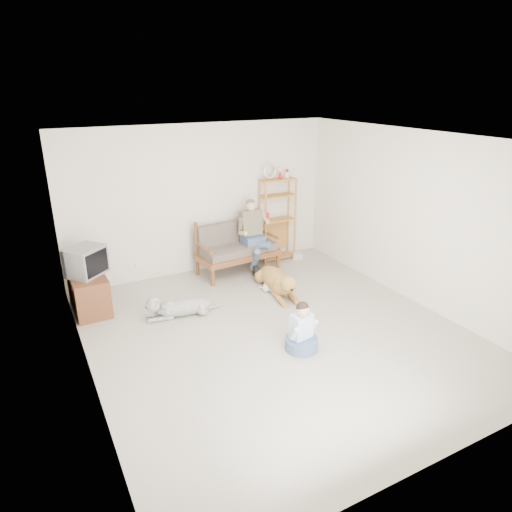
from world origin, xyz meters
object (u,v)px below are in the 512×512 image
etagere (277,219)px  tv_stand (89,293)px  loveseat (236,246)px  golden_retriever (278,282)px

etagere → tv_stand: etagere is taller
etagere → loveseat: bearing=-168.8°
loveseat → golden_retriever: size_ratio=1.01×
etagere → golden_retriever: 1.71m
tv_stand → loveseat: bearing=6.8°
loveseat → tv_stand: bearing=-177.0°
loveseat → golden_retriever: bearing=-85.1°
etagere → golden_retriever: (-0.78, -1.37, -0.65)m
etagere → golden_retriever: etagere is taller
loveseat → etagere: bearing=6.0°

